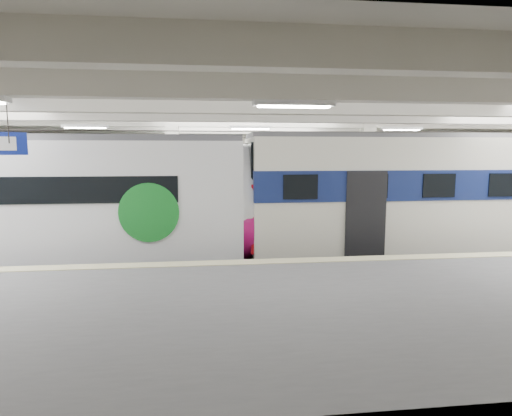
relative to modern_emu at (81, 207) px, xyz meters
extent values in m
cube|color=black|center=(5.73, 0.00, -2.29)|extent=(36.00, 24.00, 0.10)
cube|color=silver|center=(5.73, 0.00, 3.31)|extent=(36.00, 24.00, 0.20)
cube|color=beige|center=(5.73, 10.00, 0.51)|extent=(30.00, 0.10, 5.50)
cube|color=beige|center=(5.73, -10.00, 0.51)|extent=(30.00, 0.10, 5.50)
cube|color=#59595C|center=(5.73, -6.50, -1.69)|extent=(30.00, 7.00, 1.10)
cube|color=beige|center=(5.73, -3.25, -1.13)|extent=(30.00, 0.50, 0.02)
cube|color=beige|center=(2.73, 3.00, 0.51)|extent=(0.50, 0.50, 5.50)
cube|color=beige|center=(10.73, 3.00, 0.51)|extent=(0.50, 0.50, 5.50)
cube|color=beige|center=(5.73, 0.00, 3.01)|extent=(30.00, 18.00, 0.50)
cube|color=#59544C|center=(5.73, 0.00, -2.16)|extent=(30.00, 1.52, 0.16)
cube|color=#59544C|center=(5.73, 5.50, -2.16)|extent=(30.00, 1.52, 0.16)
cylinder|color=black|center=(5.73, 0.00, 2.46)|extent=(30.00, 0.03, 0.03)
cylinder|color=black|center=(5.73, 5.50, 2.46)|extent=(30.00, 0.03, 0.03)
cube|color=white|center=(5.73, -2.00, 2.68)|extent=(26.00, 8.40, 0.12)
cube|color=white|center=(-1.26, 0.00, 0.19)|extent=(12.83, 2.86, 3.85)
ellipsoid|color=white|center=(5.16, 0.00, 0.19)|extent=(2.27, 2.81, 3.77)
ellipsoid|color=#B90F63|center=(5.28, 0.00, -0.66)|extent=(2.41, 2.86, 2.31)
cylinder|color=#178228|center=(2.33, -1.46, 0.00)|extent=(1.78, 0.06, 1.78)
cube|color=#4C4C51|center=(-1.26, 0.00, 2.21)|extent=(12.83, 2.35, 0.20)
cube|color=black|center=(-1.26, 0.00, -1.89)|extent=(12.83, 2.00, 0.70)
cube|color=silver|center=(12.48, 0.00, 0.25)|extent=(13.98, 3.07, 3.98)
cube|color=navy|center=(12.48, 0.00, 0.73)|extent=(14.02, 3.13, 0.97)
cube|color=red|center=(5.45, 0.00, -0.30)|extent=(0.08, 2.61, 2.19)
cube|color=black|center=(5.45, 0.00, 1.37)|extent=(0.08, 2.45, 1.43)
cube|color=#4C4C51|center=(12.48, 0.00, 2.32)|extent=(13.98, 2.39, 0.16)
cube|color=black|center=(12.48, 0.00, -1.89)|extent=(13.98, 2.15, 0.70)
cube|color=white|center=(2.47, 5.50, 0.06)|extent=(13.23, 2.71, 3.59)
cube|color=#178228|center=(2.47, 5.50, 0.53)|extent=(13.27, 2.76, 0.76)
cube|color=#4C4C51|center=(2.47, 5.50, 1.95)|extent=(13.23, 2.23, 0.16)
cube|color=black|center=(2.47, 5.50, -1.94)|extent=(13.23, 2.42, 0.60)
cylinder|color=black|center=(-0.13, -4.52, 2.46)|extent=(0.02, 0.02, 1.00)
camera|label=1|loc=(4.01, -14.30, 1.77)|focal=30.00mm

